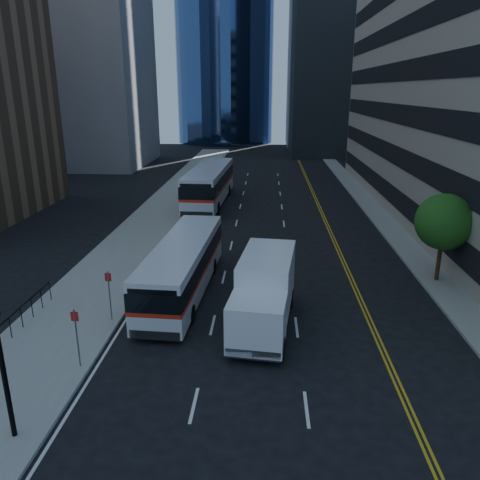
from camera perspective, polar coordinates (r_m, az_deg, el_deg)
The scene contains 9 objects.
ground at distance 20.94m, azimuth 5.83°, elevation -13.08°, with size 160.00×160.00×0.00m, color black.
sidewalk_west at distance 45.25m, azimuth -8.94°, elevation 3.99°, with size 5.00×90.00×0.15m, color gray.
sidewalk_east at distance 45.39m, azimuth 15.96°, elevation 3.56°, with size 2.00×90.00×0.15m, color gray.
midrise_west at distance 75.27m, azimuth -19.23°, elevation 22.08°, with size 18.00×18.00×35.00m, color gray.
street_tree at distance 28.73m, azimuth 23.62°, elevation 2.03°, with size 3.20×3.20×5.10m.
lamp_post at distance 16.43m, azimuth -26.99°, elevation -13.46°, with size 0.28×0.28×4.56m.
bus_front at distance 25.63m, azimuth -6.95°, elevation -3.15°, with size 3.11×11.52×2.94m.
bus_rear at distance 46.23m, azimuth -3.75°, elevation 6.84°, with size 3.65×13.93×3.56m.
box_truck at distance 21.94m, azimuth 2.99°, elevation -6.36°, with size 3.18×7.14×3.30m.
Camera 1 is at (-1.07, -17.96, 10.72)m, focal length 35.00 mm.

